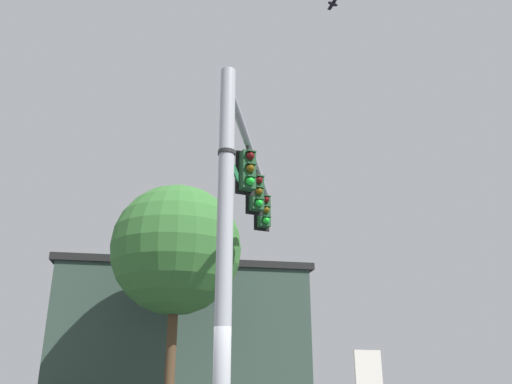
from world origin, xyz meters
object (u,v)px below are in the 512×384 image
Objects in this scene: traffic_light_nearest_pole at (248,170)px; traffic_light_mid_outer at (264,211)px; street_name_sign at (230,160)px; traffic_light_mid_inner at (257,193)px; bird_flying at (333,4)px.

traffic_light_mid_outer is at bearing -121.90° from traffic_light_nearest_pole.
traffic_light_nearest_pole is at bearing -122.16° from street_name_sign.
traffic_light_nearest_pole is 1.00× the size of traffic_light_mid_outer.
traffic_light_mid_inner is 1.74m from traffic_light_mid_outer.
traffic_light_mid_inner is 4.23m from street_name_sign.
bird_flying reaches higher than traffic_light_mid_inner.
bird_flying is (-1.49, 2.14, 4.17)m from traffic_light_nearest_pole.
traffic_light_mid_inner is 1.00× the size of traffic_light_mid_outer.
traffic_light_nearest_pole is 4.92m from bird_flying.
street_name_sign is (2.21, 3.53, -0.75)m from traffic_light_mid_inner.
bird_flying is (0.35, 5.10, 4.17)m from traffic_light_mid_outer.
bird_flying reaches higher than traffic_light_mid_outer.
traffic_light_mid_inner is at bearing -122.05° from street_name_sign.
traffic_light_mid_outer is (-1.84, -2.95, 0.00)m from traffic_light_nearest_pole.
street_name_sign is (3.13, 5.01, -0.75)m from traffic_light_mid_outer.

